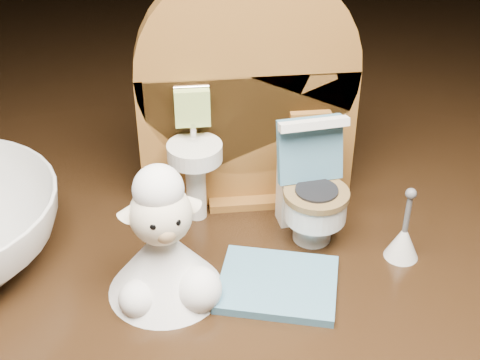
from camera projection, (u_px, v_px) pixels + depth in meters
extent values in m
cube|color=#352314|center=(259.00, 325.00, 0.40)|extent=(2.50, 2.50, 0.10)
cube|color=brown|center=(247.00, 137.00, 0.41)|extent=(0.13, 0.02, 0.09)
cylinder|color=brown|center=(248.00, 72.00, 0.38)|extent=(0.13, 0.02, 0.13)
cube|color=brown|center=(247.00, 192.00, 0.43)|extent=(0.05, 0.04, 0.01)
cylinder|color=white|center=(196.00, 186.00, 0.40)|extent=(0.01, 0.01, 0.04)
cylinder|color=white|center=(195.00, 152.00, 0.38)|extent=(0.03, 0.03, 0.01)
cylinder|color=silver|center=(193.00, 129.00, 0.38)|extent=(0.00, 0.00, 0.01)
cube|color=#AECE67|center=(192.00, 108.00, 0.38)|extent=(0.02, 0.01, 0.02)
cube|color=brown|center=(310.00, 129.00, 0.40)|extent=(0.02, 0.01, 0.02)
cylinder|color=tan|center=(311.00, 143.00, 0.39)|extent=(0.02, 0.02, 0.02)
cylinder|color=white|center=(312.00, 226.00, 0.39)|extent=(0.02, 0.02, 0.02)
cylinder|color=white|center=(315.00, 207.00, 0.38)|extent=(0.04, 0.04, 0.01)
cylinder|color=brown|center=(316.00, 194.00, 0.37)|extent=(0.04, 0.04, 0.00)
cube|color=white|center=(303.00, 188.00, 0.40)|extent=(0.03, 0.02, 0.04)
cube|color=teal|center=(310.00, 150.00, 0.37)|extent=(0.04, 0.02, 0.04)
cube|color=white|center=(314.00, 124.00, 0.36)|extent=(0.04, 0.01, 0.01)
cylinder|color=gold|center=(320.00, 146.00, 0.38)|extent=(0.01, 0.01, 0.01)
cube|color=teal|center=(278.00, 284.00, 0.35)|extent=(0.07, 0.07, 0.00)
cone|color=white|center=(403.00, 241.00, 0.37)|extent=(0.02, 0.02, 0.02)
cylinder|color=#59595B|center=(408.00, 213.00, 0.36)|extent=(0.00, 0.00, 0.02)
sphere|color=#59595B|center=(411.00, 194.00, 0.35)|extent=(0.01, 0.01, 0.01)
cone|color=white|center=(164.00, 259.00, 0.34)|extent=(0.06, 0.06, 0.04)
sphere|color=white|center=(199.00, 289.00, 0.34)|extent=(0.02, 0.02, 0.02)
sphere|color=white|center=(138.00, 299.00, 0.34)|extent=(0.02, 0.02, 0.02)
sphere|color=#F5E7C7|center=(161.00, 214.00, 0.33)|extent=(0.03, 0.03, 0.03)
sphere|color=tan|center=(165.00, 232.00, 0.32)|extent=(0.01, 0.01, 0.01)
sphere|color=white|center=(158.00, 190.00, 0.32)|extent=(0.03, 0.03, 0.03)
cone|color=#F5E7C7|center=(130.00, 210.00, 0.32)|extent=(0.02, 0.01, 0.01)
cone|color=#F5E7C7|center=(188.00, 200.00, 0.33)|extent=(0.02, 0.01, 0.01)
sphere|color=black|center=(154.00, 226.00, 0.31)|extent=(0.00, 0.00, 0.00)
sphere|color=black|center=(177.00, 222.00, 0.32)|extent=(0.00, 0.00, 0.00)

